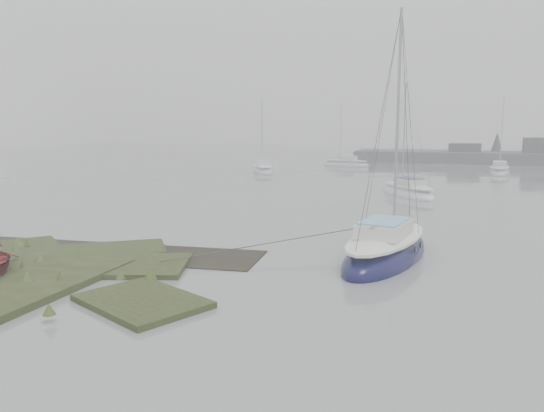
{
  "coord_description": "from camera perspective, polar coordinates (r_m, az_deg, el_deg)",
  "views": [
    {
      "loc": [
        8.48,
        -12.76,
        4.97
      ],
      "look_at": [
        1.91,
        6.64,
        1.8
      ],
      "focal_mm": 35.0,
      "sensor_mm": 36.0,
      "label": 1
    }
  ],
  "objects": [
    {
      "name": "ground",
      "position": [
        43.87,
        7.47,
        2.22
      ],
      "size": [
        160.0,
        160.0,
        0.0
      ],
      "primitive_type": "plane",
      "color": "slate",
      "rests_on": "ground"
    },
    {
      "name": "sailboat_main",
      "position": [
        20.13,
        12.17,
        -4.8
      ],
      "size": [
        3.52,
        7.29,
        9.86
      ],
      "rotation": [
        0.0,
        0.0,
        -0.18
      ],
      "color": "black",
      "rests_on": "ground"
    },
    {
      "name": "sailboat_white",
      "position": [
        38.2,
        14.4,
        1.44
      ],
      "size": [
        5.08,
        6.0,
        8.43
      ],
      "rotation": [
        0.0,
        0.0,
        0.62
      ],
      "color": "white",
      "rests_on": "ground"
    },
    {
      "name": "sailboat_far_a",
      "position": [
        55.16,
        -0.98,
        3.89
      ],
      "size": [
        4.28,
        6.1,
        8.26
      ],
      "rotation": [
        0.0,
        0.0,
        0.45
      ],
      "color": "silver",
      "rests_on": "ground"
    },
    {
      "name": "sailboat_far_b",
      "position": [
        58.22,
        23.26,
        3.44
      ],
      "size": [
        2.42,
        6.06,
        8.36
      ],
      "rotation": [
        0.0,
        0.0,
        -0.08
      ],
      "color": "silver",
      "rests_on": "ground"
    },
    {
      "name": "sailboat_far_c",
      "position": [
        64.01,
        7.98,
        4.48
      ],
      "size": [
        5.92,
        2.88,
        8.01
      ],
      "rotation": [
        0.0,
        0.0,
        1.39
      ],
      "color": "#B4B9BE",
      "rests_on": "ground"
    }
  ]
}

